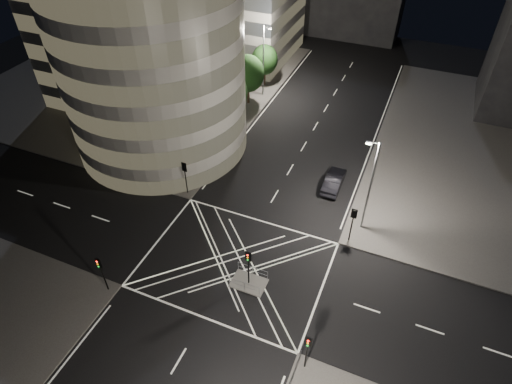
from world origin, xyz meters
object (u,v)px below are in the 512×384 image
at_px(traffic_signal_fl, 185,172).
at_px(street_lamp_left_near, 201,124).
at_px(traffic_signal_nl, 101,268).
at_px(sedan, 334,181).
at_px(traffic_signal_island, 248,262).
at_px(traffic_signal_fr, 353,219).
at_px(central_island, 249,283).
at_px(street_lamp_right_far, 370,185).
at_px(traffic_signal_nr, 308,347).
at_px(street_lamp_left_far, 264,59).

distance_m(traffic_signal_fl, street_lamp_left_near, 5.86).
bearing_deg(traffic_signal_nl, sedan, 55.77).
bearing_deg(traffic_signal_island, traffic_signal_nl, -153.86).
relative_size(traffic_signal_fl, traffic_signal_fr, 1.00).
relative_size(traffic_signal_fr, traffic_signal_island, 1.00).
bearing_deg(traffic_signal_island, traffic_signal_fr, 50.67).
bearing_deg(central_island, sedan, 77.82).
bearing_deg(traffic_signal_fr, central_island, -129.33).
bearing_deg(sedan, street_lamp_right_far, 128.80).
relative_size(street_lamp_left_near, sedan, 1.99).
height_order(traffic_signal_nr, street_lamp_left_near, street_lamp_left_near).
height_order(traffic_signal_nl, street_lamp_right_far, street_lamp_right_far).
distance_m(traffic_signal_fr, street_lamp_left_near, 19.14).
relative_size(street_lamp_right_far, sedan, 1.99).
relative_size(central_island, street_lamp_left_far, 0.30).
xyz_separation_m(traffic_signal_island, street_lamp_right_far, (7.44, 10.50, 2.63)).
bearing_deg(traffic_signal_nl, central_island, 26.14).
height_order(traffic_signal_fl, street_lamp_left_far, street_lamp_left_far).
bearing_deg(central_island, traffic_signal_nl, -153.86).
relative_size(central_island, traffic_signal_fr, 0.75).
distance_m(traffic_signal_nl, traffic_signal_island, 12.03).
bearing_deg(street_lamp_left_far, central_island, -70.05).
distance_m(traffic_signal_nr, street_lamp_left_far, 41.15).
height_order(traffic_signal_nr, street_lamp_left_far, street_lamp_left_far).
relative_size(street_lamp_left_far, street_lamp_right_far, 1.00).
xyz_separation_m(traffic_signal_fr, traffic_signal_island, (-6.80, -8.30, 0.00)).
relative_size(traffic_signal_fl, street_lamp_right_far, 0.40).
distance_m(street_lamp_left_near, street_lamp_right_far, 19.11).
bearing_deg(street_lamp_left_far, traffic_signal_fl, -88.43).
xyz_separation_m(traffic_signal_nl, traffic_signal_nr, (17.60, 0.00, 0.00)).
relative_size(central_island, sedan, 0.60).
distance_m(central_island, traffic_signal_nr, 9.08).
relative_size(traffic_signal_fr, street_lamp_right_far, 0.40).
bearing_deg(traffic_signal_fr, traffic_signal_fl, 180.00).
height_order(traffic_signal_fl, traffic_signal_nr, same).
bearing_deg(central_island, traffic_signal_fr, 50.67).
bearing_deg(traffic_signal_nr, street_lamp_left_far, 116.36).
xyz_separation_m(traffic_signal_fr, sedan, (-3.46, 7.18, -2.09)).
height_order(traffic_signal_nl, traffic_signal_nr, same).
distance_m(central_island, street_lamp_left_far, 33.95).
bearing_deg(street_lamp_left_near, traffic_signal_island, -49.73).
height_order(traffic_signal_fl, traffic_signal_nl, same).
relative_size(central_island, traffic_signal_nl, 0.75).
height_order(traffic_signal_fl, traffic_signal_island, same).
bearing_deg(traffic_signal_nl, street_lamp_right_far, 40.91).
xyz_separation_m(traffic_signal_nl, street_lamp_right_far, (18.24, 15.80, 2.63)).
bearing_deg(traffic_signal_nl, street_lamp_left_near, 91.94).
relative_size(traffic_signal_nr, street_lamp_right_far, 0.40).
relative_size(traffic_signal_nr, street_lamp_left_far, 0.40).
bearing_deg(traffic_signal_fl, central_island, -37.54).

